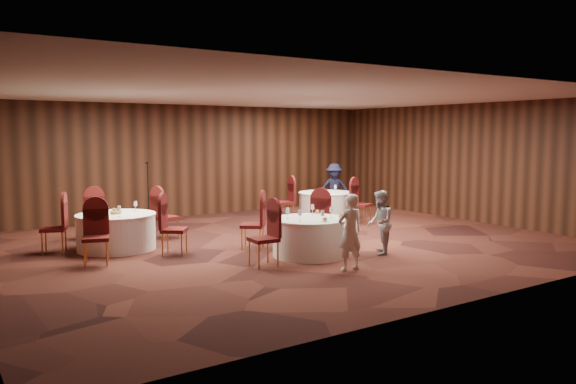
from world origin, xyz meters
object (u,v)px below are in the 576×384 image
table_main (310,237)px  woman_a (350,232)px  table_right (326,205)px  mic_stand (149,208)px  table_left (116,231)px  woman_b (380,222)px  man_c (334,188)px

table_main → woman_a: woman_a is taller
table_right → mic_stand: (-4.67, 1.32, 0.12)m
table_left → table_right: 6.27m
table_left → woman_b: (4.23, -3.33, 0.26)m
mic_stand → woman_b: mic_stand is taller
table_left → mic_stand: mic_stand is taller
man_c → mic_stand: bearing=-145.8°
woman_a → man_c: (4.24, 5.88, 0.07)m
table_right → woman_a: 6.01m
woman_a → woman_b: (1.33, 0.68, -0.04)m
table_main → woman_a: (-0.08, -1.32, 0.30)m
woman_a → woman_b: 1.49m
table_left → man_c: bearing=14.7°
table_main → table_left: size_ratio=0.91×
man_c → woman_b: bearing=-80.3°
table_main → mic_stand: bearing=106.3°
table_left → man_c: 7.39m
table_left → mic_stand: 2.79m
table_main → table_right: size_ratio=0.95×
table_right → woman_a: size_ratio=1.14×
table_left → table_main: bearing=-42.1°
table_right → woman_a: (-3.28, -5.03, 0.30)m
mic_stand → man_c: size_ratio=1.13×
table_left → man_c: size_ratio=1.09×
table_left → man_c: man_c is taller
table_right → woman_a: bearing=-123.1°
table_main → woman_b: (1.25, -0.64, 0.26)m
table_left → woman_a: bearing=-54.1°
table_main → mic_stand: 5.24m
woman_a → table_left: bearing=-50.1°
mic_stand → man_c: (5.63, -0.47, 0.25)m
table_main → woman_b: bearing=-27.1°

